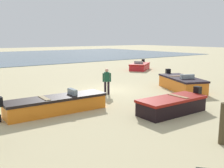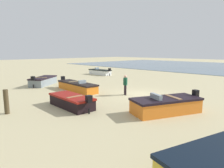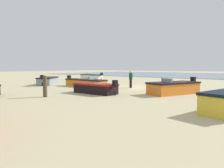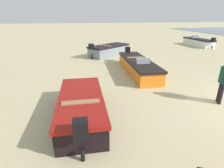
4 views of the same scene
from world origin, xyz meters
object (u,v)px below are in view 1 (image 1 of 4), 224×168
object	(u,v)px
beach_walker_foreground	(107,79)
boat_red_8	(140,66)
boat_black_2	(172,105)
mooring_post_near_water	(224,124)
boat_orange_5	(56,104)
boat_orange_7	(182,83)

from	to	relation	value
beach_walker_foreground	boat_red_8	bearing A→B (deg)	68.01
boat_black_2	beach_walker_foreground	distance (m)	5.16
mooring_post_near_water	beach_walker_foreground	xyz separation A→B (m)	(-1.39, -8.49, 0.26)
boat_orange_5	boat_orange_7	size ratio (longest dim) A/B	1.18
boat_orange_5	mooring_post_near_water	bearing A→B (deg)	25.10
boat_black_2	boat_orange_5	bearing A→B (deg)	53.55
boat_black_2	boat_orange_7	xyz separation A→B (m)	(-4.78, -3.21, 0.07)
boat_black_2	mooring_post_near_water	distance (m)	3.67
boat_orange_7	beach_walker_foreground	distance (m)	5.23
boat_black_2	boat_red_8	distance (m)	16.62
boat_black_2	mooring_post_near_water	bearing A→B (deg)	158.41
boat_orange_7	beach_walker_foreground	size ratio (longest dim) A/B	2.66
mooring_post_near_water	beach_walker_foreground	size ratio (longest dim) A/B	0.86
boat_orange_5	boat_orange_7	distance (m)	9.05
boat_orange_7	mooring_post_near_water	xyz separation A→B (m)	(6.23, 6.57, 0.24)
boat_red_8	beach_walker_foreground	distance (m)	13.01
boat_orange_7	mooring_post_near_water	world-z (taller)	mooring_post_near_water
boat_black_2	beach_walker_foreground	size ratio (longest dim) A/B	2.32
boat_red_8	mooring_post_near_water	world-z (taller)	mooring_post_near_water
boat_black_2	boat_red_8	world-z (taller)	boat_black_2
boat_black_2	beach_walker_foreground	world-z (taller)	beach_walker_foreground
boat_red_8	beach_walker_foreground	size ratio (longest dim) A/B	2.29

